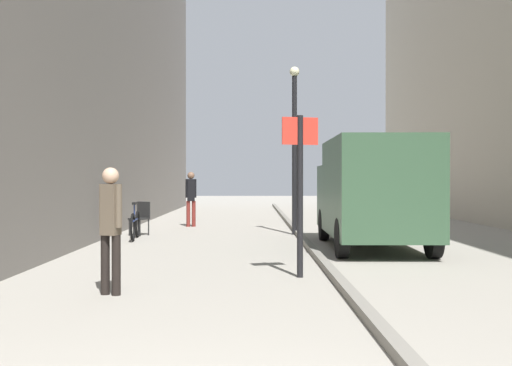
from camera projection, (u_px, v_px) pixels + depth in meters
ground_plane at (241, 242)px, 14.57m from camera, size 80.00×80.00×0.00m
kerb_strip at (304, 240)px, 14.58m from camera, size 0.16×40.00×0.12m
pedestrian_main_foreground at (111, 221)px, 7.97m from camera, size 0.33×0.26×1.74m
pedestrian_mid_block at (191, 195)px, 19.37m from camera, size 0.36×0.24×1.81m
delivery_van at (372, 191)px, 13.30m from camera, size 2.12×5.01×2.45m
street_sign_post at (300, 181)px, 9.39m from camera, size 0.59×0.17×2.60m
lamp_post at (294, 139)px, 16.58m from camera, size 0.28×0.28×4.76m
bicycle_leaning at (135, 225)px, 15.27m from camera, size 0.20×1.77×0.98m
cafe_chair_near_window at (141, 216)px, 16.43m from camera, size 0.60×0.60×0.94m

